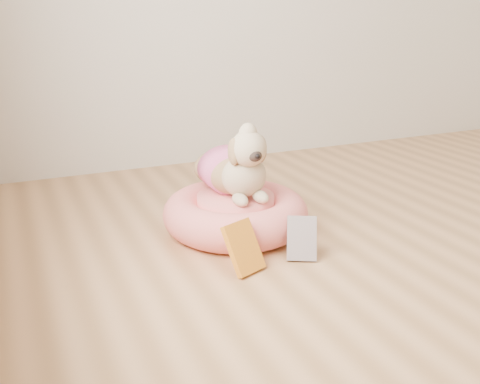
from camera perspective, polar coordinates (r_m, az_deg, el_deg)
name	(u,v)px	position (r m, az deg, el deg)	size (l,w,h in m)	color
pet_bed	(236,213)	(2.48, -0.47, -2.30)	(0.67, 0.67, 0.17)	#FD6370
dog	(235,156)	(2.42, -0.53, 3.90)	(0.34, 0.49, 0.36)	olive
book_yellow	(243,247)	(2.10, 0.37, -5.94)	(0.14, 0.03, 0.21)	yellow
book_white	(302,238)	(2.22, 6.61, -4.94)	(0.12, 0.02, 0.19)	white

